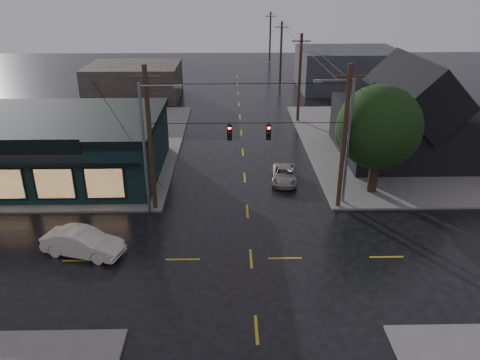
{
  "coord_description": "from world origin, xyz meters",
  "views": [
    {
      "loc": [
        -1.14,
        -23.22,
        15.21
      ],
      "look_at": [
        -0.56,
        3.85,
        3.36
      ],
      "focal_mm": 35.0,
      "sensor_mm": 36.0,
      "label": 1
    }
  ],
  "objects_px": {
    "utility_pole_nw": "(156,209)",
    "sedan_cream": "(83,243)",
    "corner_tree": "(379,128)",
    "suv_silver": "(284,175)",
    "utility_pole_ne": "(338,207)"
  },
  "relations": [
    {
      "from": "sedan_cream",
      "to": "suv_silver",
      "type": "bearing_deg",
      "value": -34.77
    },
    {
      "from": "suv_silver",
      "to": "sedan_cream",
      "type": "bearing_deg",
      "value": -135.36
    },
    {
      "from": "utility_pole_nw",
      "to": "utility_pole_ne",
      "type": "height_order",
      "value": "same"
    },
    {
      "from": "utility_pole_nw",
      "to": "utility_pole_ne",
      "type": "distance_m",
      "value": 13.0
    },
    {
      "from": "utility_pole_nw",
      "to": "sedan_cream",
      "type": "distance_m",
      "value": 6.77
    },
    {
      "from": "corner_tree",
      "to": "suv_silver",
      "type": "xyz_separation_m",
      "value": [
        -6.42,
        2.25,
        -4.59
      ]
    },
    {
      "from": "corner_tree",
      "to": "utility_pole_ne",
      "type": "distance_m",
      "value": 6.49
    },
    {
      "from": "utility_pole_ne",
      "to": "suv_silver",
      "type": "xyz_separation_m",
      "value": [
        -3.33,
        4.67,
        0.59
      ]
    },
    {
      "from": "suv_silver",
      "to": "utility_pole_ne",
      "type": "bearing_deg",
      "value": -48.53
    },
    {
      "from": "corner_tree",
      "to": "utility_pole_nw",
      "type": "distance_m",
      "value": 17.07
    },
    {
      "from": "utility_pole_ne",
      "to": "suv_silver",
      "type": "bearing_deg",
      "value": 125.53
    },
    {
      "from": "utility_pole_nw",
      "to": "suv_silver",
      "type": "distance_m",
      "value": 10.75
    },
    {
      "from": "utility_pole_ne",
      "to": "suv_silver",
      "type": "distance_m",
      "value": 5.76
    },
    {
      "from": "utility_pole_nw",
      "to": "utility_pole_ne",
      "type": "bearing_deg",
      "value": 0.0
    },
    {
      "from": "corner_tree",
      "to": "sedan_cream",
      "type": "relative_size",
      "value": 1.69
    }
  ]
}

